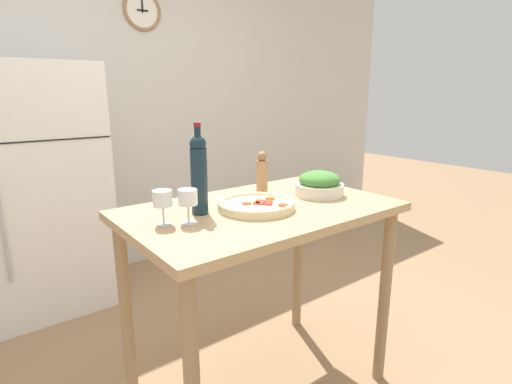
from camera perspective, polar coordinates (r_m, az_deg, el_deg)
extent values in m
cube|color=silver|center=(3.43, -19.79, 10.69)|extent=(6.40, 0.06, 2.60)
torus|color=#997047|center=(3.54, -15.93, 23.67)|extent=(0.31, 0.03, 0.31)
cylinder|color=white|center=(3.55, -15.96, 23.66)|extent=(0.27, 0.01, 0.27)
cube|color=black|center=(3.54, -15.90, 23.69)|extent=(0.09, 0.01, 0.01)
cube|color=black|center=(3.55, -15.95, 24.35)|extent=(0.01, 0.01, 0.12)
cube|color=white|center=(3.00, -28.25, 0.17)|extent=(0.77, 0.61, 1.64)
cube|color=black|center=(2.65, -28.02, 6.49)|extent=(0.76, 0.01, 0.01)
cylinder|color=#B2B2B7|center=(2.69, -32.53, -3.70)|extent=(0.02, 0.02, 0.74)
cube|color=tan|center=(1.79, 0.73, -2.69)|extent=(1.20, 0.74, 0.04)
cylinder|color=#967A55|center=(2.15, 17.87, -14.21)|extent=(0.06, 0.06, 0.92)
cylinder|color=#967A55|center=(2.01, -18.02, -16.47)|extent=(0.06, 0.06, 0.92)
cylinder|color=#967A55|center=(2.51, 6.02, -9.33)|extent=(0.06, 0.06, 0.92)
cylinder|color=#142833|center=(1.67, -8.12, 1.52)|extent=(0.07, 0.07, 0.28)
sphere|color=#142833|center=(1.64, -8.31, 6.80)|extent=(0.07, 0.07, 0.07)
cylinder|color=#142833|center=(1.64, -8.35, 8.01)|extent=(0.03, 0.03, 0.07)
cylinder|color=maroon|center=(1.63, -8.41, 9.51)|extent=(0.03, 0.03, 0.02)
cylinder|color=silver|center=(1.59, -9.58, -4.34)|extent=(0.06, 0.06, 0.00)
cylinder|color=silver|center=(1.58, -9.64, -3.04)|extent=(0.01, 0.01, 0.07)
cylinder|color=white|center=(1.56, -9.74, -0.71)|extent=(0.08, 0.08, 0.06)
cylinder|color=maroon|center=(1.56, -9.70, -1.51)|extent=(0.07, 0.07, 0.02)
cylinder|color=silver|center=(1.59, -13.02, -4.49)|extent=(0.06, 0.06, 0.00)
cylinder|color=silver|center=(1.58, -13.09, -3.19)|extent=(0.01, 0.01, 0.07)
cylinder|color=white|center=(1.56, -13.23, -0.87)|extent=(0.08, 0.08, 0.06)
cylinder|color=maroon|center=(1.57, -13.18, -1.63)|extent=(0.07, 0.07, 0.02)
cylinder|color=#AD7F51|center=(1.99, 0.86, 2.11)|extent=(0.06, 0.06, 0.17)
sphere|color=#936C45|center=(1.97, 0.87, 5.12)|extent=(0.05, 0.05, 0.05)
cylinder|color=silver|center=(2.00, 9.02, 0.35)|extent=(0.24, 0.24, 0.06)
ellipsoid|color=#478438|center=(1.99, 9.07, 1.79)|extent=(0.20, 0.20, 0.08)
cylinder|color=beige|center=(1.74, 0.02, -2.08)|extent=(0.34, 0.34, 0.03)
torus|color=beige|center=(1.74, 0.02, -1.59)|extent=(0.34, 0.34, 0.02)
cylinder|color=red|center=(1.74, 0.65, -1.57)|extent=(0.05, 0.05, 0.01)
cylinder|color=red|center=(1.73, 1.71, -1.69)|extent=(0.04, 0.04, 0.01)
cylinder|color=#E94126|center=(1.74, -1.38, -1.61)|extent=(0.04, 0.04, 0.01)
cylinder|color=#E2421C|center=(1.74, 0.07, -1.60)|extent=(0.03, 0.03, 0.01)
cylinder|color=red|center=(1.77, 0.46, -1.25)|extent=(0.04, 0.04, 0.01)
cylinder|color=red|center=(1.77, 1.74, -1.33)|extent=(0.04, 0.04, 0.01)
cylinder|color=red|center=(1.81, 2.07, -0.95)|extent=(0.04, 0.04, 0.01)
cylinder|color=red|center=(1.71, 3.93, -1.88)|extent=(0.05, 0.05, 0.01)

